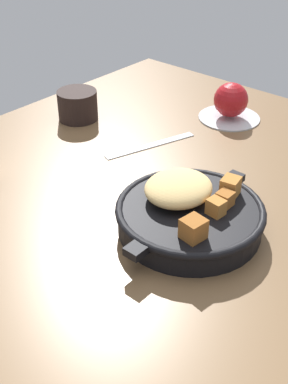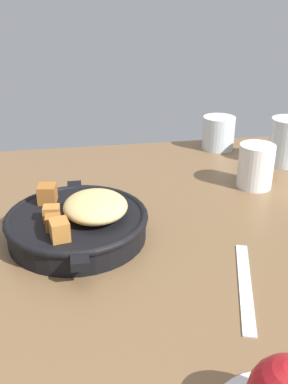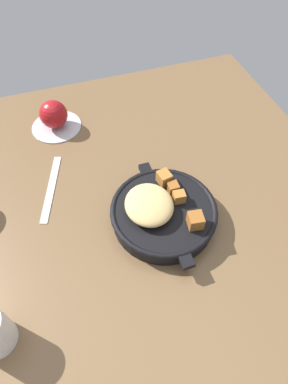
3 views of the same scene
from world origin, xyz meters
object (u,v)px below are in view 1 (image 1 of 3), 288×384
object	(u,v)px
red_apple	(231,100)
coffee_mug_dark	(78,105)
cast_iron_skillet	(189,212)
butter_knife	(151,145)

from	to	relation	value
red_apple	coffee_mug_dark	xyz separation A→B (cm)	(-20.77, 23.64, -1.10)
cast_iron_skillet	coffee_mug_dark	world-z (taller)	cast_iron_skillet
cast_iron_skillet	coffee_mug_dark	bearing A→B (deg)	69.49
cast_iron_skillet	coffee_mug_dark	xyz separation A→B (cm)	(14.85, 39.69, 0.21)
cast_iron_skillet	butter_knife	world-z (taller)	cast_iron_skillet
cast_iron_skillet	coffee_mug_dark	distance (cm)	42.37
red_apple	coffee_mug_dark	distance (cm)	31.49
butter_knife	coffee_mug_dark	xyz separation A→B (cm)	(-0.78, 19.12, 2.85)
red_apple	cast_iron_skillet	bearing A→B (deg)	-155.75
coffee_mug_dark	butter_knife	bearing A→B (deg)	-87.67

